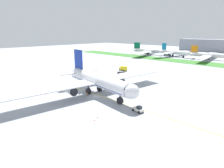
{
  "coord_description": "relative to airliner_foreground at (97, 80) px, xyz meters",
  "views": [
    {
      "loc": [
        57.76,
        -49.82,
        26.22
      ],
      "look_at": [
        0.82,
        9.01,
        3.94
      ],
      "focal_mm": 30.62,
      "sensor_mm": 36.0,
      "label": 1
    }
  ],
  "objects": [
    {
      "name": "ground_plane",
      "position": [
        2.41,
        -2.96,
        -6.15
      ],
      "size": [
        600.0,
        600.0,
        0.0
      ],
      "primitive_type": "plane",
      "color": "#9399A0",
      "rests_on": "ground"
    },
    {
      "name": "apron_taxi_line",
      "position": [
        2.41,
        -0.81,
        -6.15
      ],
      "size": [
        280.0,
        0.36,
        0.01
      ],
      "primitive_type": "cube",
      "color": "yellow",
      "rests_on": "ground"
    },
    {
      "name": "grass_median_strip",
      "position": [
        2.41,
        120.06,
        -6.1
      ],
      "size": [
        320.0,
        24.0,
        0.1
      ],
      "primitive_type": "cube",
      "color": "#38722D",
      "rests_on": "ground"
    },
    {
      "name": "airliner_foreground",
      "position": [
        0.0,
        0.0,
        0.0
      ],
      "size": [
        48.53,
        75.88,
        18.14
      ],
      "color": "white",
      "rests_on": "ground"
    },
    {
      "name": "pushback_tug",
      "position": [
        24.65,
        -3.25,
        -5.17
      ],
      "size": [
        5.69,
        2.72,
        2.17
      ],
      "color": "white",
      "rests_on": "ground"
    },
    {
      "name": "ground_crew_wingwalker_port",
      "position": [
        -0.88,
        -4.8,
        -5.21
      ],
      "size": [
        0.53,
        0.32,
        1.55
      ],
      "color": "black",
      "rests_on": "ground"
    },
    {
      "name": "traffic_cone_near_nose",
      "position": [
        18.37,
        -16.12,
        -5.87
      ],
      "size": [
        0.36,
        0.36,
        0.58
      ],
      "color": "#F2590C",
      "rests_on": "ground"
    },
    {
      "name": "traffic_cone_port_wing",
      "position": [
        -15.09,
        -16.47,
        -5.87
      ],
      "size": [
        0.36,
        0.36,
        0.58
      ],
      "color": "#F2590C",
      "rests_on": "ground"
    },
    {
      "name": "traffic_cone_starboard_wing",
      "position": [
        19.19,
        -18.27,
        -5.87
      ],
      "size": [
        0.36,
        0.36,
        0.58
      ],
      "color": "#F2590C",
      "rests_on": "ground"
    },
    {
      "name": "service_truck_baggage_loader",
      "position": [
        -26.12,
        47.76,
        -4.47
      ],
      "size": [
        5.85,
        2.95,
        3.18
      ],
      "color": "yellow",
      "rests_on": "ground"
    },
    {
      "name": "service_truck_fuel_bowser",
      "position": [
        -15.23,
        33.99,
        -4.73
      ],
      "size": [
        5.9,
        3.83,
        2.57
      ],
      "color": "black",
      "rests_on": "ground"
    },
    {
      "name": "parked_airliner_far_left",
      "position": [
        -67.87,
        145.81,
        -1.42
      ],
      "size": [
        50.48,
        83.16,
        13.93
      ],
      "color": "white",
      "rests_on": "ground"
    },
    {
      "name": "parked_airliner_far_centre",
      "position": [
        -38.81,
        146.82,
        -1.34
      ],
      "size": [
        39.68,
        62.56,
        14.19
      ],
      "color": "white",
      "rests_on": "ground"
    },
    {
      "name": "parked_airliner_far_right",
      "position": [
        -1.71,
        148.58,
        -1.66
      ],
      "size": [
        43.44,
        70.05,
        13.24
      ],
      "color": "white",
      "rests_on": "ground"
    }
  ]
}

